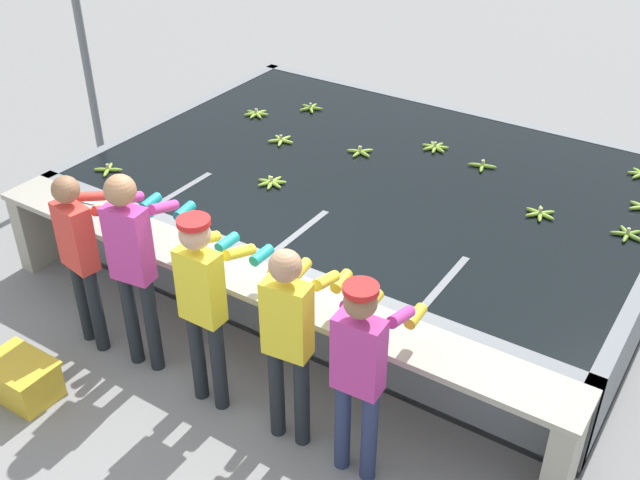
% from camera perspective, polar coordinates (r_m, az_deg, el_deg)
% --- Properties ---
extents(ground_plane, '(80.00, 80.00, 0.00)m').
position_cam_1_polar(ground_plane, '(6.16, -6.58, -9.91)').
color(ground_plane, gray).
rests_on(ground_plane, ground).
extents(wash_tank, '(5.31, 3.72, 0.83)m').
position_cam_1_polar(wash_tank, '(7.46, 4.34, 2.46)').
color(wash_tank, gray).
rests_on(wash_tank, ground).
extents(work_ledge, '(5.31, 0.45, 0.83)m').
position_cam_1_polar(work_ledge, '(5.90, -5.58, -4.31)').
color(work_ledge, '#A8A393').
rests_on(work_ledge, ground).
extents(worker_0, '(0.48, 0.74, 1.58)m').
position_cam_1_polar(worker_0, '(6.14, -17.67, -0.56)').
color(worker_0, '#1E2328').
rests_on(worker_0, ground).
extents(worker_1, '(0.47, 0.74, 1.72)m').
position_cam_1_polar(worker_1, '(5.75, -14.01, -1.11)').
color(worker_1, '#1E2328').
rests_on(worker_1, ground).
extents(worker_2, '(0.41, 0.71, 1.62)m').
position_cam_1_polar(worker_2, '(5.33, -8.78, -4.18)').
color(worker_2, '#1E2328').
rests_on(worker_2, ground).
extents(worker_3, '(0.46, 0.73, 1.61)m').
position_cam_1_polar(worker_3, '(5.00, -2.31, -6.89)').
color(worker_3, '#1E2328').
rests_on(worker_3, ground).
extents(worker_4, '(0.43, 0.72, 1.57)m').
position_cam_1_polar(worker_4, '(4.78, 3.12, -9.40)').
color(worker_4, navy).
rests_on(worker_4, ground).
extents(banana_bunch_floating_1, '(0.28, 0.28, 0.08)m').
position_cam_1_polar(banana_bunch_floating_1, '(7.01, -3.71, 4.42)').
color(banana_bunch_floating_1, '#8CB738').
rests_on(banana_bunch_floating_1, wash_tank).
extents(banana_bunch_floating_2, '(0.28, 0.28, 0.08)m').
position_cam_1_polar(banana_bunch_floating_2, '(7.47, 12.26, 5.57)').
color(banana_bunch_floating_2, '#7FAD33').
rests_on(banana_bunch_floating_2, wash_tank).
extents(banana_bunch_floating_3, '(0.28, 0.27, 0.08)m').
position_cam_1_polar(banana_bunch_floating_3, '(8.61, -0.72, 10.03)').
color(banana_bunch_floating_3, '#7FAD33').
rests_on(banana_bunch_floating_3, wash_tank).
extents(banana_bunch_floating_4, '(0.26, 0.26, 0.08)m').
position_cam_1_polar(banana_bunch_floating_4, '(7.51, -15.85, 5.19)').
color(banana_bunch_floating_4, '#8CB738').
rests_on(banana_bunch_floating_4, wash_tank).
extents(banana_bunch_floating_5, '(0.28, 0.28, 0.08)m').
position_cam_1_polar(banana_bunch_floating_5, '(8.49, -4.88, 9.58)').
color(banana_bunch_floating_5, '#93BC3D').
rests_on(banana_bunch_floating_5, wash_tank).
extents(banana_bunch_floating_6, '(0.28, 0.28, 0.08)m').
position_cam_1_polar(banana_bunch_floating_6, '(7.76, 8.75, 7.00)').
color(banana_bunch_floating_6, '#8CB738').
rests_on(banana_bunch_floating_6, wash_tank).
extents(banana_bunch_floating_7, '(0.28, 0.26, 0.08)m').
position_cam_1_polar(banana_bunch_floating_7, '(6.71, 22.39, 0.41)').
color(banana_bunch_floating_7, '#75A333').
rests_on(banana_bunch_floating_7, wash_tank).
extents(banana_bunch_floating_8, '(0.27, 0.28, 0.08)m').
position_cam_1_polar(banana_bunch_floating_8, '(7.83, -2.98, 7.61)').
color(banana_bunch_floating_8, '#9EC642').
rests_on(banana_bunch_floating_8, wash_tank).
extents(banana_bunch_floating_9, '(0.28, 0.28, 0.08)m').
position_cam_1_polar(banana_bunch_floating_9, '(6.77, 16.43, 1.95)').
color(banana_bunch_floating_9, '#8CB738').
rests_on(banana_bunch_floating_9, wash_tank).
extents(banana_bunch_floating_10, '(0.28, 0.27, 0.08)m').
position_cam_1_polar(banana_bunch_floating_10, '(7.58, 3.09, 6.74)').
color(banana_bunch_floating_10, '#8CB738').
rests_on(banana_bunch_floating_10, wash_tank).
extents(knife_0, '(0.35, 0.10, 0.02)m').
position_cam_1_polar(knife_0, '(7.09, -18.33, 2.99)').
color(knife_0, silver).
rests_on(knife_0, work_ledge).
extents(crate, '(0.55, 0.39, 0.32)m').
position_cam_1_polar(crate, '(6.25, -21.75, -9.79)').
color(crate, gold).
rests_on(crate, ground).
extents(support_post_left, '(0.09, 0.09, 3.20)m').
position_cam_1_polar(support_post_left, '(8.84, -17.67, 14.40)').
color(support_post_left, slate).
rests_on(support_post_left, ground).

